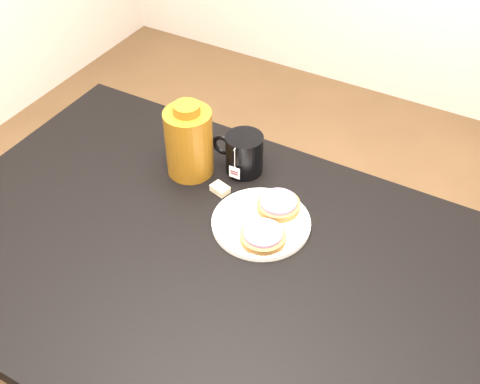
% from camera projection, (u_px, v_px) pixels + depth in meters
% --- Properties ---
extents(table, '(1.40, 0.90, 0.75)m').
position_uv_depth(table, '(215.00, 281.00, 1.42)').
color(table, black).
rests_on(table, ground_plane).
extents(plate, '(0.24, 0.24, 0.02)m').
position_uv_depth(plate, '(261.00, 222.00, 1.44)').
color(plate, white).
rests_on(plate, table).
extents(bagel_back, '(0.14, 0.14, 0.03)m').
position_uv_depth(bagel_back, '(278.00, 204.00, 1.46)').
color(bagel_back, brown).
rests_on(bagel_back, plate).
extents(bagel_front, '(0.14, 0.14, 0.03)m').
position_uv_depth(bagel_front, '(263.00, 236.00, 1.38)').
color(bagel_front, brown).
rests_on(bagel_front, plate).
extents(mug, '(0.15, 0.11, 0.11)m').
position_uv_depth(mug, '(244.00, 153.00, 1.56)').
color(mug, black).
rests_on(mug, table).
extents(teabag_pouch, '(0.05, 0.04, 0.02)m').
position_uv_depth(teabag_pouch, '(220.00, 189.00, 1.53)').
color(teabag_pouch, '#C6B793').
rests_on(teabag_pouch, table).
extents(bagel_package, '(0.16, 0.16, 0.21)m').
position_uv_depth(bagel_package, '(189.00, 141.00, 1.53)').
color(bagel_package, '#5F360C').
rests_on(bagel_package, table).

